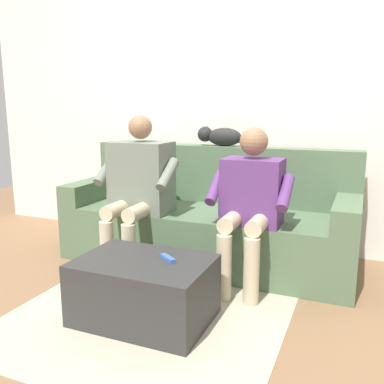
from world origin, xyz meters
name	(u,v)px	position (x,y,z in m)	size (l,w,h in m)	color
ground_plane	(169,296)	(0.00, 0.60, 0.00)	(8.00, 8.00, 0.00)	#846042
back_wall	(230,101)	(0.00, -0.66, 1.27)	(5.15, 0.06, 2.54)	silver
couch	(209,222)	(0.00, -0.14, 0.31)	(2.27, 0.80, 0.91)	#516B4C
coffee_table	(144,290)	(0.00, 0.93, 0.18)	(0.76, 0.53, 0.37)	#2D2D2D
person_left_seated	(250,199)	(-0.43, 0.24, 0.62)	(0.55, 0.51, 1.09)	#5B3370
person_right_seated	(138,183)	(0.43, 0.22, 0.66)	(0.60, 0.55, 1.17)	slate
cat_on_backrest	(219,136)	(0.01, -0.40, 0.99)	(0.53, 0.13, 0.16)	black
remote_blue	(168,258)	(-0.13, 0.87, 0.38)	(0.13, 0.03, 0.02)	#3860B7
floor_rug	(153,310)	(0.00, 0.82, 0.00)	(1.59, 1.65, 0.01)	#B7AD93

